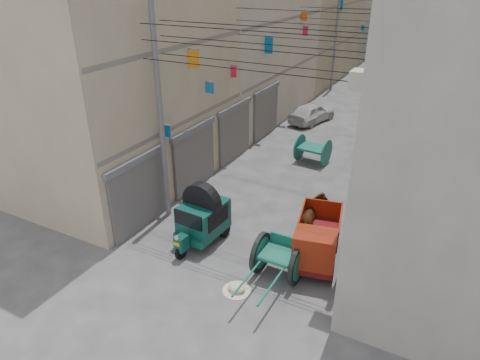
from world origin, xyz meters
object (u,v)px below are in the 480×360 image
Objects in this scene: mini_truck at (316,245)px; distant_car_green at (386,59)px; horse at (313,220)px; feed_sack at (237,287)px; auto_rickshaw at (202,216)px; distant_car_grey at (417,84)px; second_cart at (313,149)px; tonga_cart at (278,257)px; distant_car_white at (312,113)px.

distant_car_green is at bearing 85.27° from mini_truck.
distant_car_green is (-3.68, 33.21, -0.16)m from horse.
distant_car_green is (-2.58, 36.97, 0.48)m from feed_sack.
auto_rickshaw is 0.59× the size of distant_car_green.
mini_truck reaches higher than horse.
horse reaches higher than distant_car_green.
mini_truck reaches higher than distant_car_grey.
auto_rickshaw is at bearing 19.63° from horse.
second_cart is at bearing 92.39° from distant_car_green.
distant_car_grey is 0.93× the size of distant_car_green.
tonga_cart is at bearing -140.34° from mini_truck.
distant_car_grey is at bearing -99.55° from distant_car_white.
horse is 13.32m from distant_car_white.
distant_car_grey is at bearing -100.92° from horse.
auto_rickshaw is 3.11m from feed_sack.
distant_car_white is at bearing 101.38° from feed_sack.
auto_rickshaw reaches higher than distant_car_grey.
horse is 0.43× the size of distant_car_green.
distant_car_grey is (4.02, 25.33, -0.38)m from auto_rickshaw.
distant_car_green is at bearing -93.21° from horse.
auto_rickshaw is at bearing 108.72° from distant_car_white.
auto_rickshaw is 14.54m from distant_car_white.
mini_truck reaches higher than distant_car_white.
feed_sack is at bearing 64.17° from horse.
mini_truck is 2.96m from feed_sack.
mini_truck is 1.73× the size of horse.
feed_sack is 37.07m from distant_car_green.
second_cart reaches higher than distant_car_green.
distant_car_white is 11.90m from distant_car_grey.
distant_car_green is at bearing -76.92° from distant_car_white.
mini_truck is 14.86m from distant_car_white.
distant_car_grey is (0.56, 23.40, -0.12)m from horse.
distant_car_grey reaches higher than distant_car_green.
distant_car_green is (-1.42, 26.68, -0.10)m from second_cart.
second_cart reaches higher than distant_car_grey.
tonga_cart is 35.89m from distant_car_green.
distant_car_green is at bearing 97.91° from second_cart.
distant_car_grey reaches higher than distant_car_white.
distant_car_green is at bearing 93.99° from feed_sack.
mini_truck is at bearing -65.42° from second_cart.
second_cart is 6.91m from horse.
distant_car_white is (-0.93, 14.50, -0.41)m from auto_rickshaw.
tonga_cart is at bearing -6.42° from auto_rickshaw.
distant_car_white is 0.86× the size of distant_car_green.
auto_rickshaw is 4.09m from mini_truck.
tonga_cart is 1.60m from feed_sack.
feed_sack is 0.30× the size of horse.
horse reaches higher than feed_sack.
auto_rickshaw is 8.55m from second_cart.
distant_car_grey is (0.84, 25.91, -0.06)m from tonga_cart.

